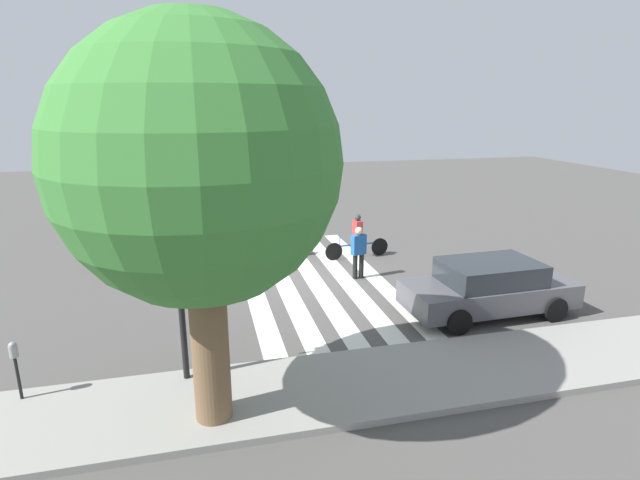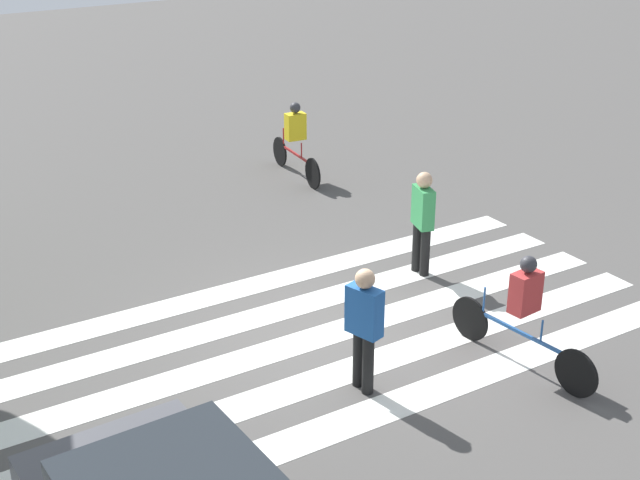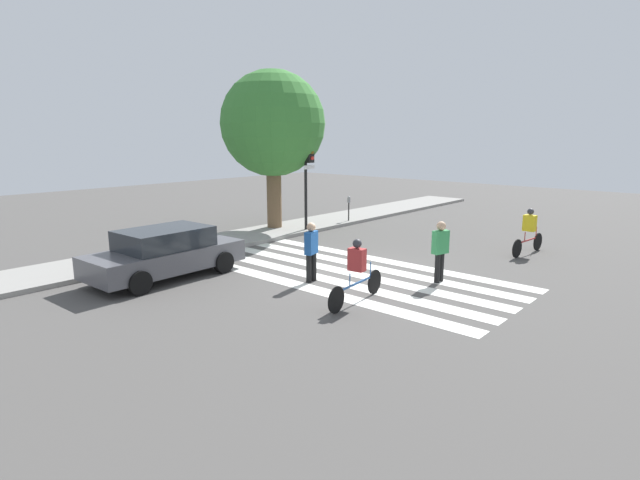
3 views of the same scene
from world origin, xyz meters
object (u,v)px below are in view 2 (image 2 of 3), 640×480
(pedestrian_child_with_backpack, at_px, (423,217))
(cyclist_near_curb, at_px, (524,308))
(cyclist_mid_street, at_px, (295,137))
(pedestrian_adult_tall_backpack, at_px, (364,323))

(pedestrian_child_with_backpack, distance_m, cyclist_near_curb, 3.01)
(cyclist_near_curb, relative_size, cyclist_mid_street, 1.08)
(pedestrian_adult_tall_backpack, xyz_separation_m, cyclist_near_curb, (-0.63, -2.06, -0.08))
(pedestrian_child_with_backpack, bearing_deg, cyclist_near_curb, 3.56)
(pedestrian_child_with_backpack, relative_size, pedestrian_adult_tall_backpack, 1.03)
(pedestrian_child_with_backpack, height_order, cyclist_mid_street, pedestrian_child_with_backpack)
(cyclist_near_curb, xyz_separation_m, cyclist_mid_street, (8.02, -1.29, 0.00))
(pedestrian_adult_tall_backpack, xyz_separation_m, cyclist_mid_street, (7.39, -3.36, -0.08))
(pedestrian_child_with_backpack, relative_size, cyclist_mid_street, 0.77)
(cyclist_near_curb, bearing_deg, pedestrian_child_with_backpack, -18.37)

